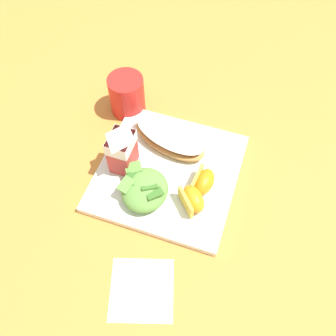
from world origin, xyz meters
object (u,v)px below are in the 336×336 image
object	(u,v)px
orange_wedge_front	(192,199)
paper_napkin	(142,290)
orange_wedge_middle	(204,181)
green_salad_pile	(145,190)
cheesy_pizza_bread	(170,137)
milk_carton	(122,148)
white_plate	(168,173)
drinking_red_cup	(127,95)

from	to	relation	value
orange_wedge_front	paper_napkin	size ratio (longest dim) A/B	0.62
paper_napkin	orange_wedge_middle	bearing A→B (deg)	-11.38
green_salad_pile	cheesy_pizza_bread	bearing A→B (deg)	-1.88
milk_carton	paper_napkin	xyz separation A→B (m)	(-0.22, -0.12, -0.07)
orange_wedge_front	orange_wedge_middle	bearing A→B (deg)	-12.22
white_plate	paper_napkin	xyz separation A→B (m)	(-0.24, -0.03, -0.01)
cheesy_pizza_bread	drinking_red_cup	bearing A→B (deg)	59.86
green_salad_pile	orange_wedge_middle	bearing A→B (deg)	-61.94
cheesy_pizza_bread	green_salad_pile	size ratio (longest dim) A/B	1.86
cheesy_pizza_bread	milk_carton	world-z (taller)	milk_carton
orange_wedge_middle	paper_napkin	bearing A→B (deg)	168.62
white_plate	milk_carton	bearing A→B (deg)	99.02
green_salad_pile	drinking_red_cup	bearing A→B (deg)	30.17
white_plate	orange_wedge_front	xyz separation A→B (m)	(-0.06, -0.07, 0.03)
milk_carton	white_plate	bearing A→B (deg)	-80.98
milk_carton	green_salad_pile	bearing A→B (deg)	-129.08
green_salad_pile	milk_carton	size ratio (longest dim) A/B	0.91
orange_wedge_middle	drinking_red_cup	world-z (taller)	drinking_red_cup
white_plate	paper_napkin	distance (m)	0.24
paper_napkin	drinking_red_cup	size ratio (longest dim) A/B	1.18
milk_carton	drinking_red_cup	distance (m)	0.17
white_plate	cheesy_pizza_bread	size ratio (longest dim) A/B	1.51
cheesy_pizza_bread	paper_napkin	size ratio (longest dim) A/B	1.69
cheesy_pizza_bread	orange_wedge_front	size ratio (longest dim) A/B	2.71
milk_carton	paper_napkin	size ratio (longest dim) A/B	1.00
green_salad_pile	milk_carton	xyz separation A→B (m)	(0.05, 0.07, 0.04)
white_plate	green_salad_pile	size ratio (longest dim) A/B	2.80
milk_carton	orange_wedge_front	bearing A→B (deg)	-105.26
milk_carton	paper_napkin	world-z (taller)	milk_carton
white_plate	orange_wedge_middle	xyz separation A→B (m)	(-0.01, -0.08, 0.03)
cheesy_pizza_bread	paper_napkin	distance (m)	0.31
white_plate	orange_wedge_middle	size ratio (longest dim) A/B	4.45
white_plate	drinking_red_cup	world-z (taller)	drinking_red_cup
drinking_red_cup	green_salad_pile	bearing A→B (deg)	-149.83
cheesy_pizza_bread	orange_wedge_front	world-z (taller)	orange_wedge_front
paper_napkin	green_salad_pile	bearing A→B (deg)	18.67
orange_wedge_front	drinking_red_cup	size ratio (longest dim) A/B	0.73
cheesy_pizza_bread	orange_wedge_middle	size ratio (longest dim) A/B	2.95
cheesy_pizza_bread	orange_wedge_middle	world-z (taller)	orange_wedge_middle
white_plate	orange_wedge_middle	bearing A→B (deg)	-99.54
cheesy_pizza_bread	milk_carton	size ratio (longest dim) A/B	1.69
orange_wedge_front	orange_wedge_middle	size ratio (longest dim) A/B	1.09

